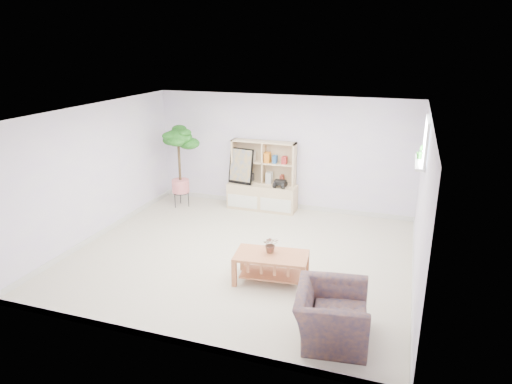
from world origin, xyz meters
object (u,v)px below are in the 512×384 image
(coffee_table, at_px, (271,268))
(floor_tree, at_px, (180,167))
(storage_unit, at_px, (262,176))
(armchair, at_px, (332,311))

(coffee_table, xyz_separation_m, floor_tree, (-2.80, 2.53, 0.66))
(storage_unit, distance_m, coffee_table, 3.17)
(floor_tree, relative_size, armchair, 1.81)
(coffee_table, distance_m, armchair, 1.53)
(floor_tree, height_order, armchair, floor_tree)
(floor_tree, xyz_separation_m, armchair, (3.88, -3.61, -0.52))
(coffee_table, height_order, floor_tree, floor_tree)
(storage_unit, relative_size, armchair, 1.50)
(armchair, bearing_deg, floor_tree, 39.77)
(storage_unit, relative_size, coffee_table, 1.36)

